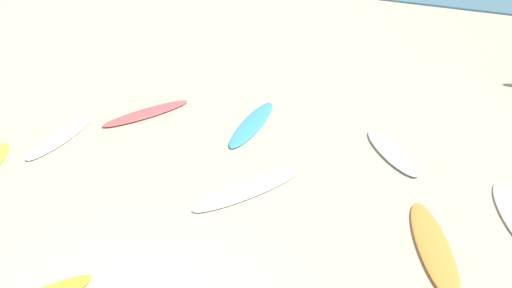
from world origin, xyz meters
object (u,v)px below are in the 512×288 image
(surfboard_6, at_px, (433,246))
(surfboard_8, at_px, (392,151))
(surfboard_0, at_px, (250,188))
(surfboard_3, at_px, (252,123))
(surfboard_5, at_px, (147,113))
(surfboard_4, at_px, (61,137))

(surfboard_6, relative_size, surfboard_8, 1.13)
(surfboard_0, relative_size, surfboard_3, 0.94)
(surfboard_3, height_order, surfboard_6, surfboard_6)
(surfboard_5, bearing_deg, surfboard_6, 6.51)
(surfboard_4, bearing_deg, surfboard_6, 169.28)
(surfboard_3, height_order, surfboard_8, surfboard_8)
(surfboard_4, distance_m, surfboard_8, 7.01)
(surfboard_0, xyz_separation_m, surfboard_6, (3.25, 0.05, 0.01))
(surfboard_8, bearing_deg, surfboard_6, -104.01)
(surfboard_4, height_order, surfboard_8, surfboard_8)
(surfboard_3, bearing_deg, surfboard_0, -70.94)
(surfboard_3, distance_m, surfboard_5, 2.56)
(surfboard_3, height_order, surfboard_5, surfboard_5)
(surfboard_5, xyz_separation_m, surfboard_8, (5.56, 1.14, 0.00))
(surfboard_8, bearing_deg, surfboard_3, 142.24)
(surfboard_4, distance_m, surfboard_5, 2.03)
(surfboard_0, xyz_separation_m, surfboard_3, (-1.37, 2.33, 0.00))
(surfboard_0, distance_m, surfboard_3, 2.70)
(surfboard_0, height_order, surfboard_5, surfboard_5)
(surfboard_3, height_order, surfboard_4, surfboard_3)
(surfboard_8, bearing_deg, surfboard_0, -167.30)
(surfboard_3, xyz_separation_m, surfboard_6, (4.62, -2.28, 0.01))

